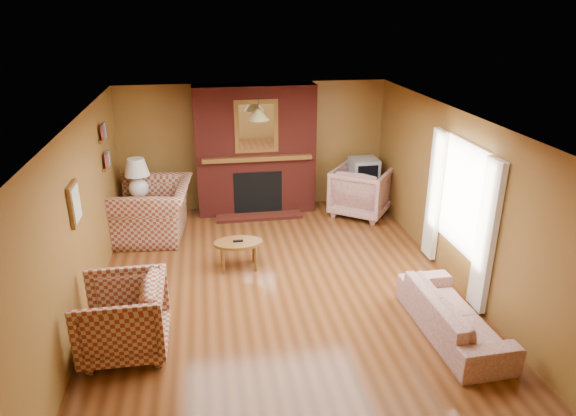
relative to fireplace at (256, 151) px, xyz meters
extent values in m
plane|color=#4E2810|center=(0.00, -2.98, -1.18)|extent=(6.50, 6.50, 0.00)
plane|color=white|center=(0.00, -2.98, 1.22)|extent=(6.50, 6.50, 0.00)
plane|color=brown|center=(0.00, 0.27, 0.02)|extent=(6.50, 0.00, 6.50)
plane|color=brown|center=(0.00, -6.23, 0.02)|extent=(6.50, 0.00, 6.50)
plane|color=brown|center=(-2.50, -2.98, 0.02)|extent=(0.00, 6.50, 6.50)
plane|color=brown|center=(2.50, -2.98, 0.02)|extent=(0.00, 6.50, 6.50)
cube|color=#571913|center=(0.00, 0.02, 0.02)|extent=(2.20, 0.50, 2.40)
cube|color=black|center=(0.00, -0.21, -0.73)|extent=(0.90, 0.06, 0.80)
cube|color=#571913|center=(0.00, -0.38, -1.15)|extent=(1.60, 0.35, 0.06)
cube|color=brown|center=(0.00, -0.25, -0.06)|extent=(2.00, 0.18, 0.08)
cube|color=brown|center=(0.00, -0.22, 0.52)|extent=(0.78, 0.05, 0.95)
cube|color=white|center=(0.00, -0.25, 0.52)|extent=(0.62, 0.02, 0.80)
cube|color=beige|center=(2.44, -3.93, -0.13)|extent=(0.08, 0.35, 2.00)
cube|color=beige|center=(2.44, -2.43, -0.13)|extent=(0.08, 0.35, 2.00)
cube|color=white|center=(2.48, -3.18, 0.12)|extent=(0.03, 1.10, 1.50)
cube|color=brown|center=(-2.47, -1.08, 0.17)|extent=(0.06, 0.55, 0.04)
cube|color=brown|center=(-2.47, -1.08, 0.62)|extent=(0.06, 0.55, 0.04)
cube|color=brown|center=(-2.47, -3.28, 0.37)|extent=(0.04, 0.40, 0.50)
cube|color=white|center=(-2.44, -3.28, 0.37)|extent=(0.01, 0.32, 0.42)
cylinder|color=black|center=(0.00, -0.68, 1.04)|extent=(0.01, 0.01, 0.35)
cone|color=tan|center=(0.00, -0.68, 0.82)|extent=(0.36, 0.36, 0.18)
imported|color=maroon|center=(-1.85, -0.84, -0.72)|extent=(1.37, 1.53, 0.92)
imported|color=maroon|center=(-1.95, -4.06, -0.74)|extent=(0.97, 0.94, 0.88)
imported|color=#C4AF98|center=(1.90, -4.37, -0.92)|extent=(0.76, 1.82, 0.52)
imported|color=#C4AF98|center=(1.92, -0.50, -0.72)|extent=(1.39, 1.39, 0.92)
ellipsoid|color=brown|center=(-0.52, -2.28, -0.77)|extent=(0.72, 0.45, 0.05)
cube|color=black|center=(-0.52, -2.28, -0.73)|extent=(0.15, 0.05, 0.02)
cylinder|color=brown|center=(-0.28, -2.14, -0.99)|extent=(0.05, 0.05, 0.39)
cylinder|color=brown|center=(-0.76, -2.14, -0.99)|extent=(0.05, 0.05, 0.39)
cylinder|color=brown|center=(-0.28, -2.43, -0.99)|extent=(0.05, 0.05, 0.39)
cylinder|color=brown|center=(-0.76, -2.43, -0.99)|extent=(0.05, 0.05, 0.39)
cube|color=brown|center=(-2.10, -0.53, -0.89)|extent=(0.48, 0.48, 0.59)
sphere|color=white|center=(-2.10, -0.53, -0.42)|extent=(0.34, 0.34, 0.34)
cylinder|color=black|center=(-2.10, -0.53, -0.23)|extent=(0.03, 0.03, 0.11)
cone|color=silver|center=(-2.10, -0.53, -0.04)|extent=(0.43, 0.43, 0.30)
cube|color=black|center=(2.05, -0.18, -0.92)|extent=(0.50, 0.46, 0.53)
cube|color=#9D9FA4|center=(2.05, -0.18, -0.42)|extent=(0.51, 0.49, 0.47)
cube|color=black|center=(2.05, -0.44, -0.42)|extent=(0.39, 0.03, 0.33)
camera|label=1|loc=(-0.91, -9.21, 2.54)|focal=32.00mm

